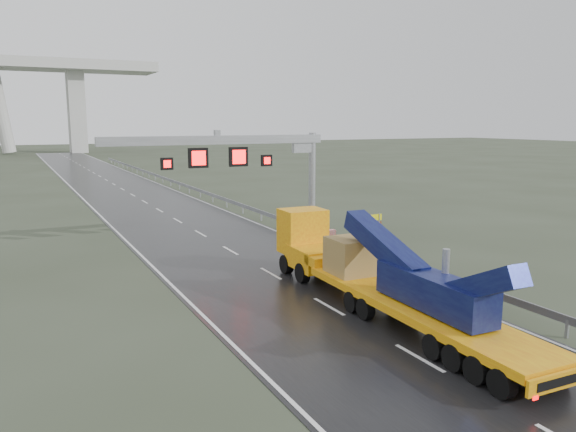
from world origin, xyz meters
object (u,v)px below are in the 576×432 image
sign_gantry (248,158)px  striped_barrier (330,239)px  exit_sign_pair (373,225)px  heavy_haul_truck (365,269)px

sign_gantry → striped_barrier: (3.90, -3.99, -5.03)m
striped_barrier → exit_sign_pair: bearing=-34.8°
exit_sign_pair → striped_barrier: (-1.92, 1.92, -1.05)m
sign_gantry → striped_barrier: size_ratio=12.82×
sign_gantry → exit_sign_pair: (5.82, -5.91, -3.98)m
striped_barrier → sign_gantry: bearing=144.4°
sign_gantry → exit_sign_pair: sign_gantry is taller
sign_gantry → exit_sign_pair: 9.20m
heavy_haul_truck → exit_sign_pair: size_ratio=7.42×
heavy_haul_truck → sign_gantry: bearing=89.8°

